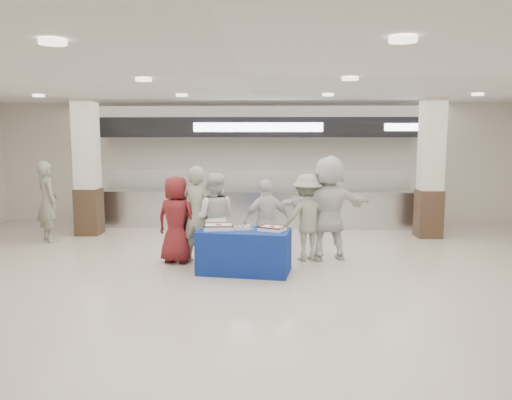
{
  "coord_description": "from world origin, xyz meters",
  "views": [
    {
      "loc": [
        0.43,
        -7.38,
        2.38
      ],
      "look_at": [
        0.08,
        1.6,
        1.19
      ],
      "focal_mm": 35.0,
      "sensor_mm": 36.0,
      "label": 1
    }
  ],
  "objects_px": {
    "display_table": "(244,251)",
    "soldier_bg": "(47,202)",
    "chef_tall": "(214,218)",
    "soldier_b": "(307,217)",
    "civilian_white": "(328,208)",
    "sheet_cake_right": "(272,228)",
    "civilian_maroon": "(176,220)",
    "sheet_cake_left": "(219,226)",
    "cupcake_tray": "(242,228)",
    "chef_short": "(267,222)",
    "soldier_a": "(197,215)"
  },
  "relations": [
    {
      "from": "soldier_a",
      "to": "chef_short",
      "type": "bearing_deg",
      "value": -167.44
    },
    {
      "from": "sheet_cake_right",
      "to": "soldier_bg",
      "type": "relative_size",
      "value": 0.29
    },
    {
      "from": "display_table",
      "to": "chef_tall",
      "type": "height_order",
      "value": "chef_tall"
    },
    {
      "from": "soldier_a",
      "to": "civilian_white",
      "type": "xyz_separation_m",
      "value": [
        2.45,
        0.36,
        0.09
      ]
    },
    {
      "from": "cupcake_tray",
      "to": "chef_short",
      "type": "bearing_deg",
      "value": 54.67
    },
    {
      "from": "display_table",
      "to": "civilian_maroon",
      "type": "distance_m",
      "value": 1.51
    },
    {
      "from": "sheet_cake_left",
      "to": "civilian_maroon",
      "type": "relative_size",
      "value": 0.33
    },
    {
      "from": "sheet_cake_left",
      "to": "civilian_white",
      "type": "bearing_deg",
      "value": 25.74
    },
    {
      "from": "sheet_cake_right",
      "to": "soldier_a",
      "type": "bearing_deg",
      "value": 154.54
    },
    {
      "from": "chef_tall",
      "to": "civilian_maroon",
      "type": "bearing_deg",
      "value": 3.57
    },
    {
      "from": "display_table",
      "to": "soldier_a",
      "type": "height_order",
      "value": "soldier_a"
    },
    {
      "from": "sheet_cake_left",
      "to": "civilian_maroon",
      "type": "xyz_separation_m",
      "value": [
        -0.85,
        0.6,
        0.01
      ]
    },
    {
      "from": "civilian_maroon",
      "to": "chef_tall",
      "type": "distance_m",
      "value": 0.7
    },
    {
      "from": "sheet_cake_right",
      "to": "chef_short",
      "type": "relative_size",
      "value": 0.33
    },
    {
      "from": "soldier_a",
      "to": "civilian_white",
      "type": "distance_m",
      "value": 2.48
    },
    {
      "from": "display_table",
      "to": "sheet_cake_right",
      "type": "relative_size",
      "value": 3.03
    },
    {
      "from": "civilian_white",
      "to": "display_table",
      "type": "bearing_deg",
      "value": 15.39
    },
    {
      "from": "chef_short",
      "to": "cupcake_tray",
      "type": "bearing_deg",
      "value": 33.81
    },
    {
      "from": "sheet_cake_left",
      "to": "soldier_b",
      "type": "height_order",
      "value": "soldier_b"
    },
    {
      "from": "display_table",
      "to": "soldier_a",
      "type": "xyz_separation_m",
      "value": [
        -0.91,
        0.64,
        0.53
      ]
    },
    {
      "from": "sheet_cake_left",
      "to": "chef_tall",
      "type": "bearing_deg",
      "value": 104.05
    },
    {
      "from": "cupcake_tray",
      "to": "civilian_white",
      "type": "bearing_deg",
      "value": 31.03
    },
    {
      "from": "sheet_cake_left",
      "to": "sheet_cake_right",
      "type": "height_order",
      "value": "sheet_cake_left"
    },
    {
      "from": "sheet_cake_right",
      "to": "soldier_bg",
      "type": "xyz_separation_m",
      "value": [
        -4.99,
        2.38,
        0.1
      ]
    },
    {
      "from": "display_table",
      "to": "soldier_bg",
      "type": "bearing_deg",
      "value": 161.05
    },
    {
      "from": "sheet_cake_left",
      "to": "cupcake_tray",
      "type": "xyz_separation_m",
      "value": [
        0.4,
        0.01,
        -0.02
      ]
    },
    {
      "from": "chef_short",
      "to": "sheet_cake_right",
      "type": "bearing_deg",
      "value": 77.89
    },
    {
      "from": "sheet_cake_right",
      "to": "soldier_b",
      "type": "distance_m",
      "value": 1.14
    },
    {
      "from": "sheet_cake_right",
      "to": "civilian_maroon",
      "type": "xyz_separation_m",
      "value": [
        -1.77,
        0.66,
        0.02
      ]
    },
    {
      "from": "chef_tall",
      "to": "soldier_b",
      "type": "height_order",
      "value": "chef_tall"
    },
    {
      "from": "civilian_maroon",
      "to": "soldier_bg",
      "type": "height_order",
      "value": "soldier_bg"
    },
    {
      "from": "cupcake_tray",
      "to": "soldier_bg",
      "type": "height_order",
      "value": "soldier_bg"
    },
    {
      "from": "civilian_maroon",
      "to": "chef_short",
      "type": "bearing_deg",
      "value": -162.72
    },
    {
      "from": "soldier_a",
      "to": "chef_tall",
      "type": "bearing_deg",
      "value": -167.44
    },
    {
      "from": "sheet_cake_left",
      "to": "chef_tall",
      "type": "distance_m",
      "value": 0.62
    },
    {
      "from": "chef_short",
      "to": "display_table",
      "type": "bearing_deg",
      "value": 38.62
    },
    {
      "from": "soldier_a",
      "to": "chef_tall",
      "type": "distance_m",
      "value": 0.33
    },
    {
      "from": "chef_tall",
      "to": "soldier_bg",
      "type": "xyz_separation_m",
      "value": [
        -3.92,
        1.72,
        0.06
      ]
    },
    {
      "from": "chef_tall",
      "to": "soldier_b",
      "type": "distance_m",
      "value": 1.74
    },
    {
      "from": "civilian_white",
      "to": "soldier_bg",
      "type": "height_order",
      "value": "civilian_white"
    },
    {
      "from": "soldier_a",
      "to": "civilian_white",
      "type": "height_order",
      "value": "civilian_white"
    },
    {
      "from": "civilian_maroon",
      "to": "civilian_white",
      "type": "distance_m",
      "value": 2.86
    },
    {
      "from": "civilian_maroon",
      "to": "soldier_a",
      "type": "distance_m",
      "value": 0.39
    },
    {
      "from": "civilian_maroon",
      "to": "soldier_bg",
      "type": "distance_m",
      "value": 3.65
    },
    {
      "from": "civilian_maroon",
      "to": "chef_tall",
      "type": "relative_size",
      "value": 0.96
    },
    {
      "from": "civilian_maroon",
      "to": "cupcake_tray",
      "type": "bearing_deg",
      "value": 172.13
    },
    {
      "from": "civilian_white",
      "to": "cupcake_tray",
      "type": "bearing_deg",
      "value": 13.37
    },
    {
      "from": "cupcake_tray",
      "to": "soldier_b",
      "type": "bearing_deg",
      "value": 36.36
    },
    {
      "from": "display_table",
      "to": "sheet_cake_left",
      "type": "distance_m",
      "value": 0.62
    },
    {
      "from": "sheet_cake_right",
      "to": "chef_tall",
      "type": "height_order",
      "value": "chef_tall"
    }
  ]
}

